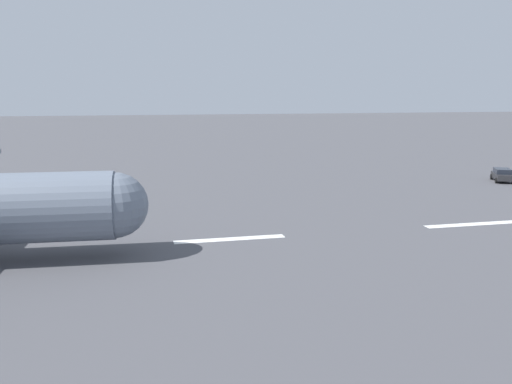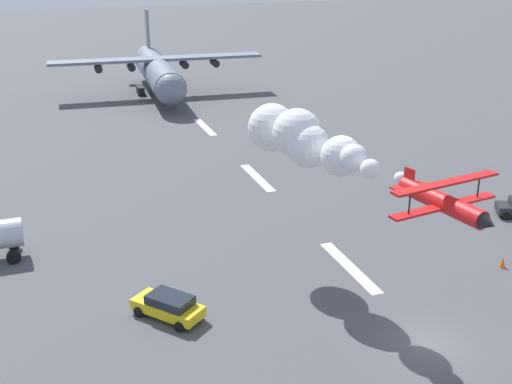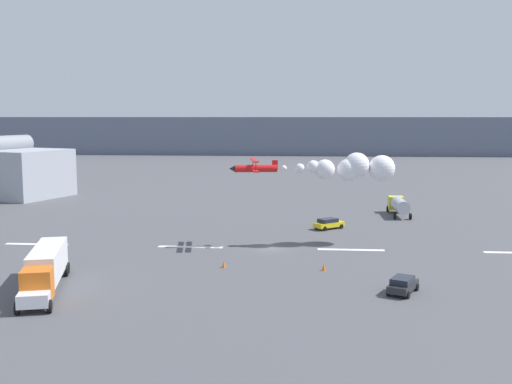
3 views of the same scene
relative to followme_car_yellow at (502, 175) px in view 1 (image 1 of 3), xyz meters
name	(u,v)px [view 1 (image 1 of 3)]	position (x,y,z in m)	size (l,w,h in m)	color
runway_stripe_6	(472,224)	(16.20, 17.68, -0.81)	(8.00, 0.90, 0.01)	white
runway_stripe_7	(230,239)	(35.75, 17.68, -0.81)	(8.00, 0.90, 0.01)	white
followme_car_yellow	(502,175)	(0.00, 0.00, 0.00)	(3.39, 4.46, 1.52)	#262628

